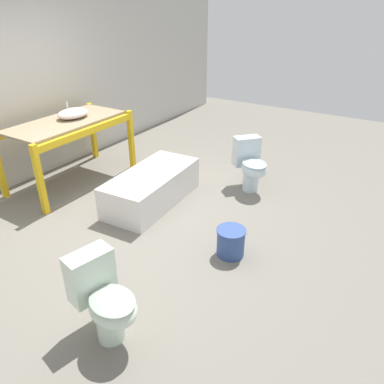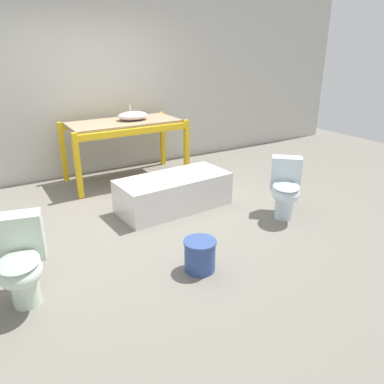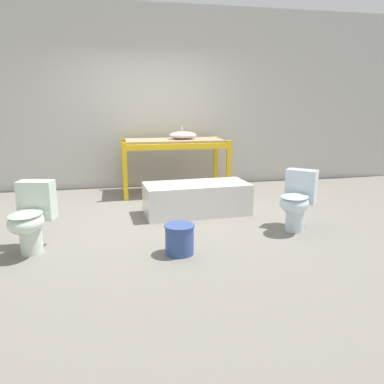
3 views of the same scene
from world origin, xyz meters
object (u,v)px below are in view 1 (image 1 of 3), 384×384
Objects in this scene: toilet_far at (104,299)px; sink_basin at (73,113)px; bathtub_main at (152,185)px; toilet_near at (251,164)px; bucket_white at (231,241)px.

sink_basin is at bearing 63.55° from toilet_far.
bathtub_main is at bearing 41.34° from toilet_far.
toilet_near is 1.59m from bucket_white.
bathtub_main is at bearing -92.52° from sink_basin.
toilet_far is 2.30× the size of bucket_white.
toilet_far is (-2.98, -0.11, 0.00)m from toilet_near.
toilet_far is at bearing -129.68° from sink_basin.
bathtub_main is 2.05× the size of toilet_near.
sink_basin is 2.94m from bucket_white.
toilet_near is at bearing 15.41° from toilet_far.
bucket_white is at bearing -120.86° from toilet_near.
toilet_far is 1.52m from bucket_white.
toilet_near reaches higher than bucket_white.
sink_basin is 1.52× the size of bucket_white.
bathtub_main is at bearing -179.88° from toilet_near.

